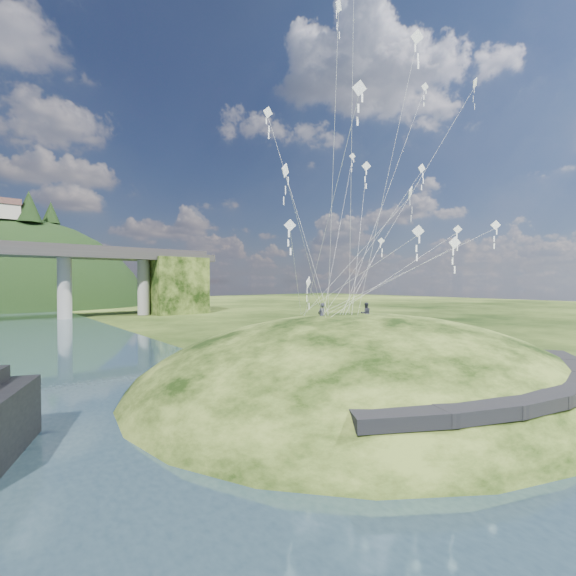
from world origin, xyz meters
TOP-DOWN VIEW (x-y plane):
  - ground at (0.00, 0.00)m, footprint 320.00×320.00m
  - grass_hill at (8.00, 2.00)m, footprint 36.00×32.00m
  - footpath at (7.46, -9.74)m, footprint 22.29×5.84m
  - wooden_dock at (-2.90, 3.99)m, footprint 11.91×5.61m
  - kite_flyers at (7.77, 3.15)m, footprint 4.31×2.25m
  - kite_swarm at (8.61, -0.05)m, footprint 21.03×15.98m

SIDE VIEW (x-z plane):
  - grass_hill at x=8.00m, z-range -8.00..5.00m
  - ground at x=0.00m, z-range 0.00..0.00m
  - wooden_dock at x=-2.90m, z-range -0.05..0.80m
  - footpath at x=7.46m, z-range 1.67..2.50m
  - kite_flyers at x=7.77m, z-range 4.89..6.82m
  - kite_swarm at x=8.61m, z-range 6.46..27.07m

